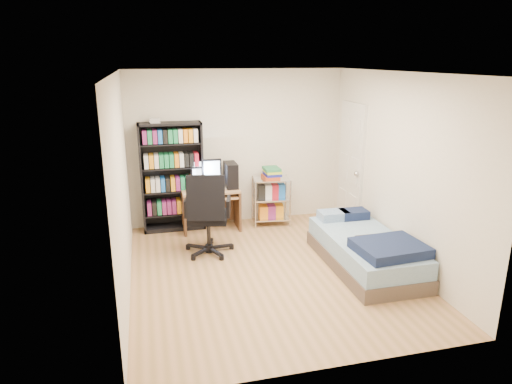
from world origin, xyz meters
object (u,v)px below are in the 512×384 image
object	(u,v)px
computer_desk	(216,192)
office_chair	(208,228)
bed	(366,250)
media_shelf	(172,176)

from	to	relation	value
computer_desk	office_chair	size ratio (longest dim) A/B	0.95
office_chair	bed	distance (m)	2.16
computer_desk	bed	distance (m)	2.57
media_shelf	bed	xyz separation A→B (m)	(2.35, -2.02, -0.65)
office_chair	bed	world-z (taller)	office_chair
media_shelf	computer_desk	xyz separation A→B (m)	(0.66, -0.12, -0.27)
computer_desk	office_chair	bearing A→B (deg)	-105.15
media_shelf	computer_desk	distance (m)	0.73
computer_desk	bed	xyz separation A→B (m)	(1.69, -1.90, -0.38)
computer_desk	office_chair	xyz separation A→B (m)	(-0.27, -0.98, -0.23)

